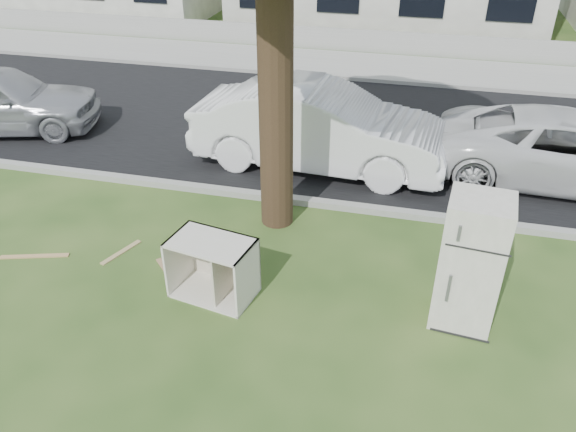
% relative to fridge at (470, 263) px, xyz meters
% --- Properties ---
extents(ground, '(120.00, 120.00, 0.00)m').
position_rel_fridge_xyz_m(ground, '(-2.60, -0.00, -0.92)').
color(ground, '#274418').
extents(road, '(120.00, 7.00, 0.01)m').
position_rel_fridge_xyz_m(road, '(-2.60, 6.00, -0.92)').
color(road, black).
rests_on(road, ground).
extents(kerb_near, '(120.00, 0.18, 0.12)m').
position_rel_fridge_xyz_m(kerb_near, '(-2.60, 2.45, -0.92)').
color(kerb_near, gray).
rests_on(kerb_near, ground).
extents(kerb_far, '(120.00, 0.18, 0.12)m').
position_rel_fridge_xyz_m(kerb_far, '(-2.60, 9.55, -0.92)').
color(kerb_far, gray).
rests_on(kerb_far, ground).
extents(sidewalk, '(120.00, 2.80, 0.01)m').
position_rel_fridge_xyz_m(sidewalk, '(-2.60, 11.00, -0.92)').
color(sidewalk, gray).
rests_on(sidewalk, ground).
extents(low_wall, '(120.00, 0.15, 0.70)m').
position_rel_fridge_xyz_m(low_wall, '(-2.60, 12.60, -0.57)').
color(low_wall, gray).
rests_on(low_wall, ground).
extents(fridge, '(0.83, 0.78, 1.85)m').
position_rel_fridge_xyz_m(fridge, '(0.00, 0.00, 0.00)').
color(fridge, beige).
rests_on(fridge, ground).
extents(cabinet, '(1.24, 0.89, 0.88)m').
position_rel_fridge_xyz_m(cabinet, '(-3.37, -0.29, -0.48)').
color(cabinet, beige).
rests_on(cabinet, ground).
extents(plank_a, '(1.02, 0.39, 0.02)m').
position_rel_fridge_xyz_m(plank_a, '(-6.40, -0.13, -0.91)').
color(plank_a, tan).
rests_on(plank_a, ground).
extents(plank_b, '(0.65, 0.64, 0.02)m').
position_rel_fridge_xyz_m(plank_b, '(-4.20, -0.03, -0.91)').
color(plank_b, '#9D7652').
rests_on(plank_b, ground).
extents(plank_c, '(0.35, 0.75, 0.02)m').
position_rel_fridge_xyz_m(plank_c, '(-5.14, 0.28, -0.91)').
color(plank_c, tan).
rests_on(plank_c, ground).
extents(car_center, '(5.09, 2.01, 1.65)m').
position_rel_fridge_xyz_m(car_center, '(-2.73, 4.06, -0.10)').
color(car_center, white).
rests_on(car_center, ground).
extents(car_right, '(4.88, 2.35, 1.34)m').
position_rel_fridge_xyz_m(car_right, '(1.95, 4.51, -0.25)').
color(car_right, silver).
rests_on(car_right, ground).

